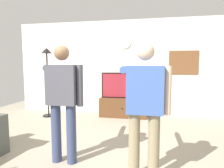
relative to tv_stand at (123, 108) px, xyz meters
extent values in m
plane|color=#9E937F|center=(-0.07, -2.60, -0.26)|extent=(8.40, 8.40, 0.00)
cube|color=silver|center=(-0.07, 0.35, 1.09)|extent=(6.40, 0.10, 2.70)
cube|color=brown|center=(0.00, 0.00, 0.00)|extent=(1.28, 0.40, 0.52)
sphere|color=black|center=(0.00, -0.22, 0.03)|extent=(0.04, 0.04, 0.04)
cube|color=black|center=(0.00, 0.05, 0.61)|extent=(1.22, 0.06, 0.70)
cube|color=maroon|center=(0.00, 0.02, 0.61)|extent=(1.16, 0.01, 0.64)
cylinder|color=white|center=(0.00, 0.29, 1.80)|extent=(0.33, 0.03, 0.33)
cube|color=brown|center=(1.59, 0.30, 1.24)|extent=(0.76, 0.04, 0.63)
cylinder|color=black|center=(-2.07, -0.33, -0.24)|extent=(0.32, 0.32, 0.03)
cylinder|color=black|center=(-2.07, -0.33, 0.63)|extent=(0.04, 0.04, 1.73)
cone|color=black|center=(-2.07, -0.33, 1.57)|extent=(0.28, 0.28, 0.14)
cylinder|color=#384266|center=(-0.65, -2.58, 0.17)|extent=(0.14, 0.14, 0.86)
cylinder|color=#384266|center=(-0.42, -2.58, 0.17)|extent=(0.14, 0.14, 0.86)
cube|color=#4C4C56|center=(-0.54, -2.58, 0.89)|extent=(0.43, 0.22, 0.56)
sphere|color=#8C6647|center=(-0.54, -2.58, 1.33)|extent=(0.21, 0.21, 0.21)
cylinder|color=#4C4C56|center=(-0.80, -2.29, 1.12)|extent=(0.09, 0.58, 0.09)
cube|color=white|center=(-0.80, -1.97, 1.12)|extent=(0.04, 0.12, 0.04)
cylinder|color=#4C4C56|center=(-0.28, -2.58, 0.88)|extent=(0.09, 0.09, 0.58)
cylinder|color=gray|center=(0.50, -2.78, 0.16)|extent=(0.14, 0.14, 0.84)
cylinder|color=gray|center=(0.74, -2.78, 0.16)|extent=(0.14, 0.14, 0.84)
cube|color=#3F60AD|center=(0.62, -2.78, 0.87)|extent=(0.43, 0.22, 0.57)
sphere|color=beige|center=(0.62, -2.78, 1.32)|extent=(0.21, 0.21, 0.21)
cylinder|color=#3F60AD|center=(0.36, -2.49, 1.10)|extent=(0.09, 0.58, 0.09)
cube|color=white|center=(0.36, -2.17, 1.10)|extent=(0.04, 0.12, 0.04)
cylinder|color=beige|center=(0.88, -2.78, 0.86)|extent=(0.09, 0.09, 0.58)
camera|label=1|loc=(0.65, -5.02, 1.16)|focal=29.80mm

